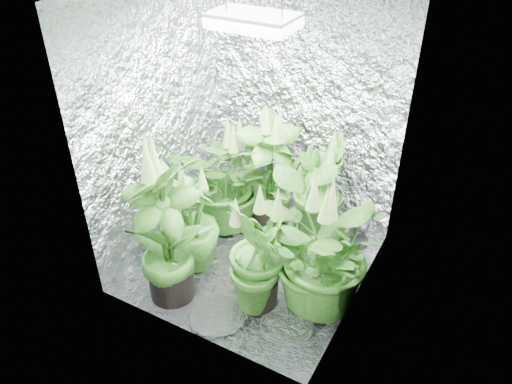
{
  "coord_description": "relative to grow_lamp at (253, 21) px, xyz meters",
  "views": [
    {
      "loc": [
        1.42,
        -2.53,
        2.59
      ],
      "look_at": [
        0.02,
        0.0,
        0.66
      ],
      "focal_mm": 35.0,
      "sensor_mm": 36.0,
      "label": 1
    }
  ],
  "objects": [
    {
      "name": "plant_g",
      "position": [
        0.24,
        -0.37,
        -1.39
      ],
      "size": [
        0.67,
        0.67,
        0.96
      ],
      "rotation": [
        0.0,
        0.0,
        5.33
      ],
      "color": "black",
      "rests_on": "ground"
    },
    {
      "name": "circulation_fan",
      "position": [
        0.62,
        0.59,
        -1.69
      ],
      "size": [
        0.13,
        0.29,
        0.33
      ],
      "rotation": [
        0.0,
        0.0,
        -0.06
      ],
      "color": "black",
      "rests_on": "ground"
    },
    {
      "name": "plant_label",
      "position": [
        -0.28,
        -0.6,
        -1.53
      ],
      "size": [
        0.05,
        0.03,
        0.07
      ],
      "primitive_type": "cube",
      "rotation": [
        -0.21,
        0.0,
        0.13
      ],
      "color": "white",
      "rests_on": "plant_f"
    },
    {
      "name": "plant_d",
      "position": [
        -0.41,
        -0.24,
        -1.43
      ],
      "size": [
        0.54,
        0.54,
        0.87
      ],
      "rotation": [
        0.0,
        0.0,
        2.89
      ],
      "color": "black",
      "rests_on": "ground"
    },
    {
      "name": "plant_c",
      "position": [
        0.26,
        0.59,
        -1.4
      ],
      "size": [
        0.47,
        0.47,
        0.93
      ],
      "rotation": [
        0.0,
        0.0,
        1.58
      ],
      "color": "black",
      "rests_on": "ground"
    },
    {
      "name": "walls",
      "position": [
        0.0,
        0.0,
        -0.83
      ],
      "size": [
        1.62,
        1.62,
        2.0
      ],
      "color": "silver",
      "rests_on": "ground"
    },
    {
      "name": "plant_e",
      "position": [
        0.6,
        -0.21,
        -1.34
      ],
      "size": [
        1.07,
        1.07,
        1.03
      ],
      "rotation": [
        0.0,
        0.0,
        3.51
      ],
      "color": "black",
      "rests_on": "ground"
    },
    {
      "name": "ground",
      "position": [
        0.0,
        0.0,
        -1.83
      ],
      "size": [
        1.6,
        1.6,
        0.0
      ],
      "primitive_type": "plane",
      "color": "silver",
      "rests_on": "ground"
    },
    {
      "name": "plant_a",
      "position": [
        -0.42,
        0.3,
        -1.37
      ],
      "size": [
        0.96,
        0.96,
        0.97
      ],
      "rotation": [
        0.0,
        0.0,
        0.24
      ],
      "color": "black",
      "rests_on": "ground"
    },
    {
      "name": "plant_b",
      "position": [
        -0.11,
        0.46,
        -1.32
      ],
      "size": [
        0.75,
        0.75,
        1.1
      ],
      "rotation": [
        0.0,
        0.0,
        0.83
      ],
      "color": "black",
      "rests_on": "ground"
    },
    {
      "name": "plant_f",
      "position": [
        -0.35,
        -0.57,
        -1.25
      ],
      "size": [
        0.71,
        0.71,
        1.24
      ],
      "rotation": [
        0.0,
        0.0,
        4.5
      ],
      "color": "black",
      "rests_on": "ground"
    },
    {
      "name": "grow_lamp",
      "position": [
        0.0,
        0.0,
        0.0
      ],
      "size": [
        0.5,
        0.3,
        0.22
      ],
      "color": "gray",
      "rests_on": "ceiling"
    }
  ]
}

